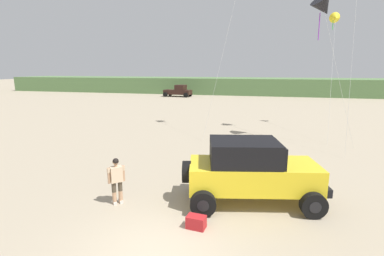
{
  "coord_description": "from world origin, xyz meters",
  "views": [
    {
      "loc": [
        2.48,
        -6.11,
        4.66
      ],
      "look_at": [
        -0.01,
        3.9,
        2.51
      ],
      "focal_mm": 26.66,
      "sensor_mm": 36.0,
      "label": 1
    }
  ],
  "objects_px": {
    "jeep": "(251,170)",
    "person_watching": "(117,178)",
    "distant_pickup": "(178,91)",
    "kite_blue_swept": "(324,7)",
    "cooler_box": "(196,222)",
    "kite_black_sled": "(336,18)"
  },
  "relations": [
    {
      "from": "jeep",
      "to": "person_watching",
      "type": "bearing_deg",
      "value": -164.71
    },
    {
      "from": "distant_pickup",
      "to": "kite_blue_swept",
      "type": "bearing_deg",
      "value": -57.53
    },
    {
      "from": "person_watching",
      "to": "cooler_box",
      "type": "distance_m",
      "value": 3.25
    },
    {
      "from": "jeep",
      "to": "kite_black_sled",
      "type": "relative_size",
      "value": 0.56
    },
    {
      "from": "cooler_box",
      "to": "distant_pickup",
      "type": "relative_size",
      "value": 0.12
    },
    {
      "from": "distant_pickup",
      "to": "kite_blue_swept",
      "type": "xyz_separation_m",
      "value": [
        17.2,
        -27.03,
        7.34
      ]
    },
    {
      "from": "jeep",
      "to": "cooler_box",
      "type": "distance_m",
      "value": 2.76
    },
    {
      "from": "person_watching",
      "to": "cooler_box",
      "type": "relative_size",
      "value": 2.98
    },
    {
      "from": "jeep",
      "to": "kite_blue_swept",
      "type": "height_order",
      "value": "kite_blue_swept"
    },
    {
      "from": "distant_pickup",
      "to": "kite_blue_swept",
      "type": "height_order",
      "value": "kite_blue_swept"
    },
    {
      "from": "cooler_box",
      "to": "kite_black_sled",
      "type": "xyz_separation_m",
      "value": [
        6.78,
        17.17,
        8.2
      ]
    },
    {
      "from": "cooler_box",
      "to": "kite_blue_swept",
      "type": "distance_m",
      "value": 15.28
    },
    {
      "from": "jeep",
      "to": "person_watching",
      "type": "distance_m",
      "value": 4.69
    },
    {
      "from": "person_watching",
      "to": "distant_pickup",
      "type": "distance_m",
      "value": 39.2
    },
    {
      "from": "distant_pickup",
      "to": "person_watching",
      "type": "bearing_deg",
      "value": -76.48
    },
    {
      "from": "distant_pickup",
      "to": "kite_black_sled",
      "type": "relative_size",
      "value": 0.53
    },
    {
      "from": "person_watching",
      "to": "cooler_box",
      "type": "xyz_separation_m",
      "value": [
        3.04,
        -0.87,
        -0.75
      ]
    },
    {
      "from": "person_watching",
      "to": "distant_pickup",
      "type": "relative_size",
      "value": 0.35
    },
    {
      "from": "cooler_box",
      "to": "kite_blue_swept",
      "type": "xyz_separation_m",
      "value": [
        4.99,
        11.96,
        8.09
      ]
    },
    {
      "from": "jeep",
      "to": "distant_pickup",
      "type": "height_order",
      "value": "jeep"
    },
    {
      "from": "distant_pickup",
      "to": "kite_black_sled",
      "type": "height_order",
      "value": "kite_black_sled"
    },
    {
      "from": "jeep",
      "to": "kite_blue_swept",
      "type": "distance_m",
      "value": 12.63
    }
  ]
}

